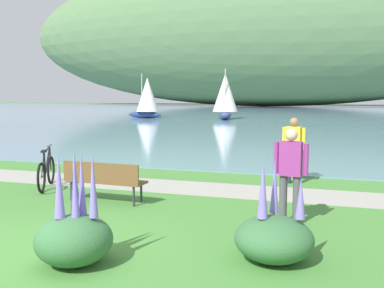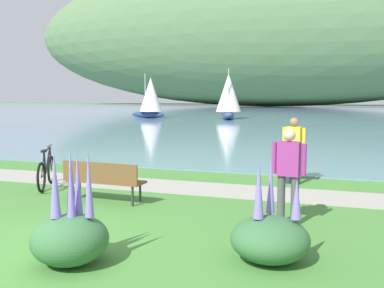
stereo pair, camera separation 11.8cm
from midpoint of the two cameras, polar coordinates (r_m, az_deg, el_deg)
name	(u,v)px [view 1 (the left image)]	position (r m, az deg, el deg)	size (l,w,h in m)	color
ground_plane	(23,255)	(6.99, -21.57, -13.21)	(200.00, 200.00, 0.00)	#478438
bay_water	(295,114)	(52.64, 13.08, 3.82)	(180.00, 80.00, 0.04)	#6B8EA8
distant_hillside	(265,30)	(83.50, 9.45, 14.32)	(94.57, 28.00, 27.56)	#567A4C
shoreline_path	(156,185)	(11.21, -4.96, -5.37)	(60.00, 1.50, 0.01)	#A39E93
park_bench_near_camera	(104,178)	(9.58, -11.74, -4.37)	(1.82, 0.57, 0.88)	brown
bicycle_leaning_near_bench	(46,172)	(11.42, -18.64, -3.47)	(0.77, 1.65, 1.01)	black
person_at_shoreline	(294,146)	(11.55, 12.74, -0.27)	(0.60, 0.30, 1.71)	#282D47
person_on_the_grass	(291,170)	(7.91, 12.24, -3.31)	(0.61, 0.26, 1.71)	#4C4C51
echium_bush_closest_to_camera	(274,236)	(6.29, 10.05, -11.70)	(1.10, 1.10, 1.44)	#386B3D
echium_bush_beside_closest	(74,235)	(6.29, -15.57, -11.31)	(1.05, 1.05, 1.59)	#386B3D
sailboat_nearest_to_shore	(147,97)	(42.17, -5.92, 6.05)	(3.67, 2.36, 4.20)	navy
sailboat_toward_hillside	(225,96)	(40.52, 4.25, 6.28)	(2.75, 4.01, 4.54)	navy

